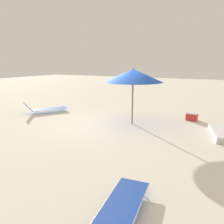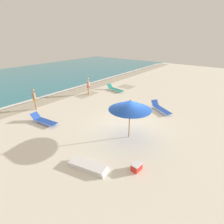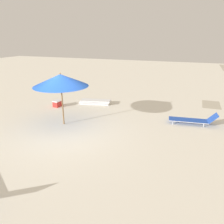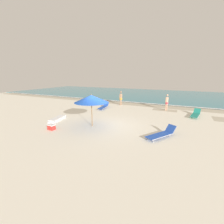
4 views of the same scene
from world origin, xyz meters
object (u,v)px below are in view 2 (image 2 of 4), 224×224
Objects in this scene: sun_lounger_beside_umbrella at (44,120)px; beachgoer_wading_adult at (34,98)px; beach_umbrella at (130,105)px; cooler_box at (137,167)px; sun_lounger_under_umbrella at (115,89)px; lounger_stack at (88,166)px; beachgoer_shoreline_child at (88,85)px; sun_lounger_near_water_left at (161,108)px.

beachgoer_wading_adult reaches higher than sun_lounger_beside_umbrella.
cooler_box is at bearing -140.20° from beach_umbrella.
beach_umbrella is 3.44m from cooler_box.
sun_lounger_beside_umbrella is (-9.30, -0.71, 0.00)m from sun_lounger_under_umbrella.
lounger_stack is at bearing 179.96° from beach_umbrella.
sun_lounger_under_umbrella is 12.48m from cooler_box.
beach_umbrella is 8.55m from beachgoer_wading_adult.
beach_umbrella reaches higher than sun_lounger_under_umbrella.
sun_lounger_under_umbrella reaches higher than cooler_box.
sun_lounger_beside_umbrella is 7.54m from cooler_box.
beachgoer_shoreline_child reaches higher than sun_lounger_beside_umbrella.
sun_lounger_beside_umbrella is 1.25× the size of beachgoer_shoreline_child.
beach_umbrella reaches higher than beachgoer_shoreline_child.
sun_lounger_beside_umbrella is at bearing 174.23° from sun_lounger_near_water_left.
beachgoer_shoreline_child is (7.92, 7.80, 0.88)m from lounger_stack.
sun_lounger_near_water_left is 10.31m from beachgoer_wading_adult.
beachgoer_wading_adult is at bearing 177.18° from sun_lounger_under_umbrella.
sun_lounger_near_water_left is at bearing -159.88° from cooler_box.
cooler_box is (1.28, -1.84, 0.07)m from lounger_stack.
lounger_stack is 0.90× the size of sun_lounger_beside_umbrella.
cooler_box is (-2.20, -1.84, -1.89)m from beach_umbrella.
beachgoer_shoreline_child is (-2.73, 1.39, 0.79)m from sun_lounger_under_umbrella.
beachgoer_shoreline_child reaches higher than sun_lounger_under_umbrella.
beachgoer_shoreline_child is (5.56, -0.60, 0.00)m from beachgoer_wading_adult.
sun_lounger_beside_umbrella is 1.25× the size of beachgoer_wading_adult.
beachgoer_shoreline_child is at bearing 10.76° from sun_lounger_beside_umbrella.
beachgoer_shoreline_child is (-0.53, 7.69, 0.78)m from sun_lounger_near_water_left.
sun_lounger_near_water_left reaches higher than sun_lounger_under_umbrella.
cooler_box is at bearing -132.32° from sun_lounger_near_water_left.
beachgoer_wading_adult reaches higher than sun_lounger_under_umbrella.
beachgoer_wading_adult is 3.35× the size of cooler_box.
sun_lounger_near_water_left reaches higher than lounger_stack.
sun_lounger_under_umbrella is 4.40× the size of cooler_box.
sun_lounger_beside_umbrella is at bearing -176.02° from beachgoer_wading_adult.
sun_lounger_near_water_left is at bearing -45.17° from sun_lounger_beside_umbrella.
beachgoer_wading_adult reaches higher than lounger_stack.
beachgoer_wading_adult is at bearing -91.15° from cooler_box.
sun_lounger_near_water_left is (7.10, -5.59, 0.00)m from sun_lounger_beside_umbrella.
sun_lounger_beside_umbrella is at bearing 110.53° from beach_umbrella.
sun_lounger_under_umbrella is 1.32× the size of beachgoer_wading_adult.
sun_lounger_beside_umbrella is at bearing 64.10° from lounger_stack.
sun_lounger_beside_umbrella reaches higher than lounger_stack.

